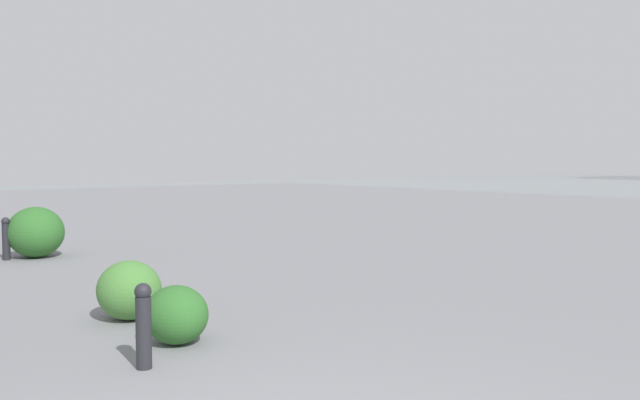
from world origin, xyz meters
name	(u,v)px	position (x,y,z in m)	size (l,w,h in m)	color
bollard_near	(144,324)	(2.66, -0.58, 0.35)	(0.13, 0.13, 0.67)	#232328
bollard_mid	(6,238)	(9.14, -0.97, 0.36)	(0.13, 0.13, 0.70)	#232328
shrub_low	(176,315)	(3.12, -1.07, 0.26)	(0.60, 0.54, 0.51)	#2D6628
shrub_round	(36,232)	(9.14, -1.42, 0.42)	(0.99, 0.89, 0.84)	#2D6628
shrub_wide	(129,290)	(4.20, -1.07, 0.30)	(0.70, 0.63, 0.60)	#477F38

